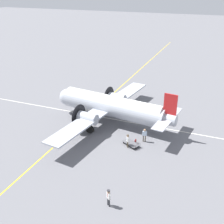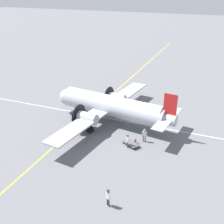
% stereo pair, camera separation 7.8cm
% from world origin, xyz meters
% --- Properties ---
extents(ground_plane, '(300.00, 300.00, 0.00)m').
position_xyz_m(ground_plane, '(0.00, 0.00, 0.00)').
color(ground_plane, slate).
extents(apron_line_eastwest, '(120.00, 0.16, 0.01)m').
position_xyz_m(apron_line_eastwest, '(0.00, -4.05, 0.00)').
color(apron_line_eastwest, gold).
rests_on(apron_line_eastwest, ground_plane).
extents(apron_line_northsouth, '(0.16, 120.00, 0.01)m').
position_xyz_m(apron_line_northsouth, '(-1.17, 0.00, 0.00)').
color(apron_line_northsouth, silver).
rests_on(apron_line_northsouth, ground_plane).
extents(airliner_main, '(22.64, 17.49, 5.80)m').
position_xyz_m(airliner_main, '(-0.06, -0.43, 2.53)').
color(airliner_main, '#ADB2BC').
rests_on(airliner_main, ground_plane).
extents(crew_foreground, '(0.39, 0.48, 1.69)m').
position_xyz_m(crew_foreground, '(14.68, 5.66, 1.06)').
color(crew_foreground, '#2D2D33').
rests_on(crew_foreground, ground_plane).
extents(passenger_boarding, '(0.46, 0.39, 1.64)m').
position_xyz_m(passenger_boarding, '(5.07, 4.03, 1.03)').
color(passenger_boarding, '#473D2D').
rests_on(passenger_boarding, ground_plane).
extents(ramp_agent, '(0.34, 0.54, 1.72)m').
position_xyz_m(ramp_agent, '(3.08, 5.49, 1.05)').
color(ramp_agent, '#473D2D').
rests_on(ramp_agent, ground_plane).
extents(suitcase_near_door, '(0.42, 0.13, 0.53)m').
position_xyz_m(suitcase_near_door, '(3.89, 4.63, 0.25)').
color(suitcase_near_door, maroon).
rests_on(suitcase_near_door, ground_plane).
extents(baggage_cart, '(1.98, 2.37, 0.56)m').
position_xyz_m(baggage_cart, '(4.53, 4.30, 0.28)').
color(baggage_cart, '#56565B').
rests_on(baggage_cart, ground_plane).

